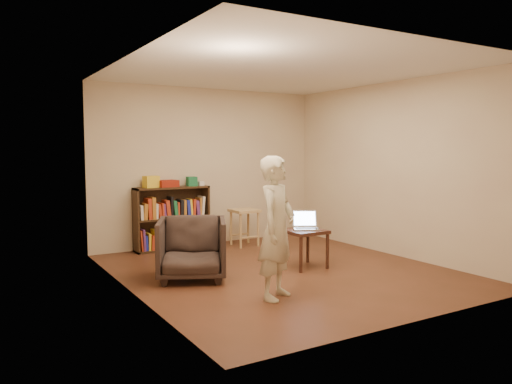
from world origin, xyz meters
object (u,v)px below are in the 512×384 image
armchair (192,248)px  laptop (305,225)px  bookshelf (172,222)px  side_table (305,236)px  person (277,228)px  stool (245,216)px

armchair → laptop: 1.62m
bookshelf → side_table: bearing=-62.5°
armchair → laptop: armchair is taller
armchair → person: size_ratio=0.55×
laptop → side_table: bearing=-106.2°
stool → person: 2.94m
bookshelf → side_table: bookshelf is taller
laptop → person: size_ratio=0.29×
bookshelf → armchair: bearing=-103.9°
stool → armchair: 2.20m
armchair → side_table: 1.57m
bookshelf → person: bearing=-89.9°
laptop → person: bearing=-109.4°
side_table → stool: bearing=88.5°
stool → side_table: size_ratio=1.18×
laptop → person: 1.54m
stool → person: person is taller
stool → laptop: size_ratio=1.35×
bookshelf → stool: bookshelf is taller
side_table → laptop: bearing=45.3°
side_table → person: person is taller
armchair → person: 1.34m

